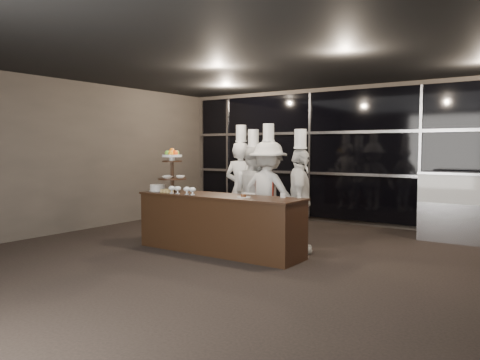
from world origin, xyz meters
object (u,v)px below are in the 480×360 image
Objects in this scene: chef_b at (253,193)px; chef_c at (268,192)px; buffet_counter at (219,223)px; chef_d at (300,200)px; layer_cake at (158,188)px; display_stand at (172,167)px; chef_a at (241,189)px; display_case at (461,203)px.

chef_c is at bearing -14.26° from chef_b.
chef_b reaches higher than buffet_counter.
chef_d is at bearing -19.01° from chef_b.
display_stand is at bearing 9.39° from layer_cake.
display_stand is 1.71m from chef_c.
display_case is at bearing 29.11° from chef_a.
chef_a is 1.54m from chef_d.
chef_d reaches higher than buffet_counter.
layer_cake is 5.35m from display_case.
chef_d is (1.46, -0.48, -0.07)m from chef_a.
display_stand is 0.36× the size of chef_c.
chef_a is (-3.42, -1.90, 0.23)m from display_case.
display_stand is at bearing -129.94° from chef_b.
display_stand is at bearing -179.99° from buffet_counter.
display_stand is at bearing -142.02° from chef_c.
display_stand is 0.48m from layer_cake.
chef_b is 1.02× the size of chef_d.
layer_cake is 0.15× the size of chef_b.
display_stand is at bearing -160.83° from chef_d.
display_stand is 2.48× the size of layer_cake.
chef_b is 1.20m from chef_d.
chef_b reaches higher than display_case.
layer_cake reaches higher than buffet_counter.
display_case is 3.08m from chef_d.
buffet_counter is 4.33m from display_case.
chef_a is 0.72m from chef_c.
chef_a is at bearing 53.86° from layer_cake.
display_case is at bearing 37.58° from display_stand.
layer_cake is at bearing -170.61° from display_stand.
layer_cake is 0.14× the size of chef_c.
display_stand is 0.36× the size of chef_a.
display_case is at bearing 50.56° from chef_d.
buffet_counter is 1.36× the size of chef_a.
buffet_counter is at bearing 0.01° from display_stand.
chef_a is at bearing 161.98° from chef_d.
chef_d reaches higher than display_stand.
display_stand is 1.40m from chef_a.
chef_b is 0.96× the size of chef_c.
display_stand is 5.12m from display_case.
display_case is 3.92m from chef_a.
chef_c is 0.82m from chef_d.
buffet_counter is at bearing -134.31° from display_case.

